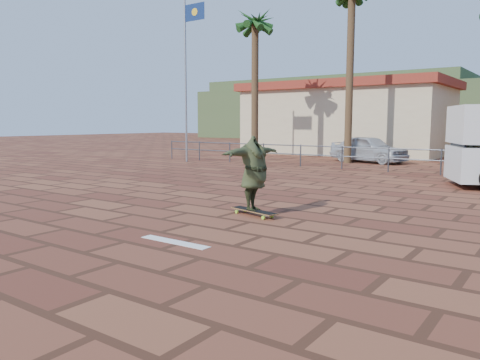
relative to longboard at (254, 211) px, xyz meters
The scene contains 10 objects.
ground 1.54m from the longboard, 110.41° to the right, with size 120.00×120.00×0.00m, color brown.
paint_stripe 2.64m from the longboard, 86.42° to the right, with size 1.40×0.22×0.01m, color white.
guardrail 10.59m from the longboard, 92.90° to the left, with size 24.06×0.06×1.00m.
flagpole 14.85m from the longboard, 137.43° to the left, with size 1.30×0.10×8.00m.
palm_far_left 15.98m from the longboard, 123.67° to the left, with size 2.40×2.40×8.25m.
building_west 21.69m from the longboard, 107.63° to the left, with size 12.60×7.60×4.50m.
hill_back 59.16m from the longboard, 112.44° to the left, with size 35.00×14.00×8.00m, color #384C28.
longboard is the anchor object (origin of this frame).
skateboarder 0.82m from the longboard, behind, with size 1.97×0.53×1.60m, color #333B1F.
car_silver 14.85m from the longboard, 101.04° to the left, with size 1.60×3.97×1.35m, color #B1B5B8.
Camera 1 is at (6.04, -6.80, 2.00)m, focal length 35.00 mm.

